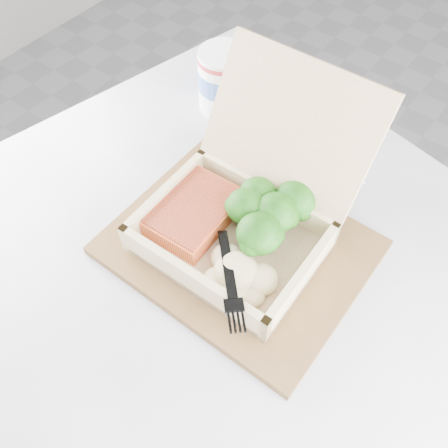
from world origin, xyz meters
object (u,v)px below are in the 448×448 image
Objects in this scene: cafe_table at (210,332)px; paper_cup at (223,79)px; serving_tray at (239,247)px; takeout_container at (250,202)px.

paper_cup is at bearing 124.09° from cafe_table.
serving_tray is at bearing 75.74° from cafe_table.
takeout_container reaches higher than serving_tray.
takeout_container is (0.00, 0.08, 0.24)m from cafe_table.
cafe_table is at bearing -94.65° from takeout_container.
takeout_container reaches higher than paper_cup.
paper_cup is at bearing 132.01° from serving_tray.
serving_tray is 0.06m from takeout_container.
cafe_table is at bearing -55.91° from paper_cup.
serving_tray is 3.10× the size of paper_cup.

